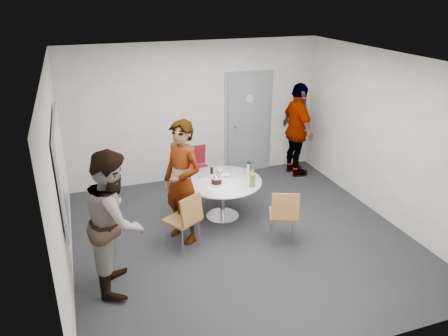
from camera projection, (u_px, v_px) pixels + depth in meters
name	position (u px, v px, depth m)	size (l,w,h in m)	color
floor	(241.00, 237.00, 6.79)	(5.00, 5.00, 0.00)	black
ceiling	(244.00, 61.00, 5.75)	(5.00, 5.00, 0.00)	silver
wall_back	(196.00, 112.00, 8.45)	(5.00, 5.00, 0.00)	#B0ADA7
wall_left	(59.00, 180.00, 5.52)	(5.00, 5.00, 0.00)	#B0ADA7
wall_right	(387.00, 138.00, 7.03)	(5.00, 5.00, 0.00)	#B0ADA7
wall_front	(340.00, 247.00, 4.10)	(5.00, 5.00, 0.00)	#B0ADA7
door	(248.00, 123.00, 8.90)	(1.02, 0.17, 2.12)	gray
whiteboard	(61.00, 166.00, 5.66)	(0.04, 1.90, 1.25)	gray
table	(224.00, 185.00, 7.17)	(1.29, 1.29, 0.96)	white
chair_near_left	(186.00, 216.00, 6.29)	(0.59, 0.61, 0.89)	brown
chair_near_right	(284.00, 212.00, 6.43)	(0.55, 0.58, 0.88)	brown
chair_far	(198.00, 164.00, 8.19)	(0.44, 0.47, 0.86)	maroon
person_main	(182.00, 182.00, 6.41)	(0.69, 0.45, 1.89)	#A5C6EA
person_left	(115.00, 221.00, 5.40)	(0.90, 0.70, 1.86)	white
person_right	(297.00, 130.00, 8.72)	(1.11, 0.46, 1.90)	black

